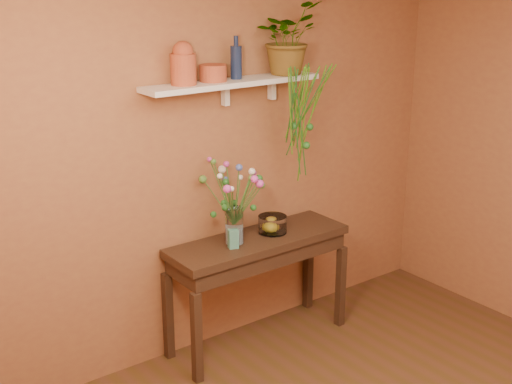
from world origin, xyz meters
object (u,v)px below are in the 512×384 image
Objects in this scene: blue_bottle at (236,62)px; glass_vase at (234,228)px; glass_bowl at (272,225)px; sideboard at (258,253)px; spider_plant at (287,38)px; bouquet at (234,186)px; terracotta_jug at (183,64)px.

glass_vase is (-0.11, -0.11, -1.12)m from blue_bottle.
sideboard is at bearing -172.99° from glass_bowl.
blue_bottle reaches higher than sideboard.
blue_bottle is at bearing 124.58° from sideboard.
spider_plant is 2.40× the size of glass_bowl.
spider_plant reaches higher than bouquet.
sideboard is 2.91× the size of bouquet.
blue_bottle is at bearing 176.94° from spider_plant.
terracotta_jug is 0.96× the size of blue_bottle.
blue_bottle is 1.13m from glass_vase.
glass_bowl is at bearing -9.38° from terracotta_jug.
glass_vase is 0.56× the size of bouquet.
blue_bottle is (-0.09, 0.13, 1.35)m from sideboard.
sideboard is 0.57m from bouquet.
spider_plant is (0.82, -0.02, 0.12)m from terracotta_jug.
glass_bowl is (0.23, -0.11, -1.17)m from blue_bottle.
blue_bottle is 0.57× the size of spider_plant.
glass_vase is at bearing -179.44° from glass_bowl.
bouquet is at bearing -179.12° from glass_bowl.
sideboard is 0.23m from glass_bowl.
glass_vase is at bearing 175.92° from sideboard.
bouquet is (-0.52, -0.09, -0.95)m from spider_plant.
terracotta_jug is at bearing 166.16° from sideboard.
glass_bowl reaches higher than sideboard.
spider_plant is at bearing 10.07° from glass_vase.
sideboard is 5.22× the size of glass_vase.
terracotta_jug is 1.18m from glass_vase.
bouquet reaches higher than sideboard.
spider_plant is 1.91× the size of glass_vase.
spider_plant reaches higher than terracotta_jug.
sideboard is 6.55× the size of glass_bowl.
sideboard is 4.96× the size of terracotta_jug.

